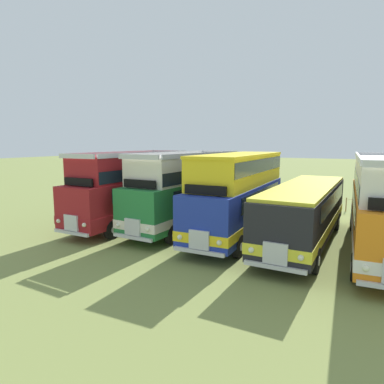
{
  "coord_description": "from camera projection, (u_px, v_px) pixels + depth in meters",
  "views": [
    {
      "loc": [
        5.89,
        -17.22,
        5.07
      ],
      "look_at": [
        -3.15,
        0.58,
        2.15
      ],
      "focal_mm": 31.63,
      "sensor_mm": 36.0,
      "label": 1
    }
  ],
  "objects": [
    {
      "name": "bus_first_in_row",
      "position": [
        133.0,
        187.0,
        21.06
      ],
      "size": [
        2.77,
        9.92,
        4.52
      ],
      "color": "maroon",
      "rests_on": "ground"
    },
    {
      "name": "bus_fourth_in_row",
      "position": [
        305.0,
        209.0,
        16.91
      ],
      "size": [
        2.89,
        11.17,
        2.99
      ],
      "color": "black",
      "rests_on": "ground"
    },
    {
      "name": "bus_third_in_row",
      "position": [
        238.0,
        192.0,
        18.09
      ],
      "size": [
        2.67,
        9.72,
        4.49
      ],
      "color": "#1E339E",
      "rests_on": "ground"
    },
    {
      "name": "rope_fence_line",
      "position": [
        279.0,
        198.0,
        27.25
      ],
      "size": [
        19.78,
        0.08,
        1.05
      ],
      "color": "#8C704C",
      "rests_on": "ground"
    },
    {
      "name": "ground_plane",
      "position": [
        238.0,
        236.0,
        18.57
      ],
      "size": [
        200.0,
        200.0,
        0.0
      ],
      "primitive_type": "plane",
      "color": "olive"
    },
    {
      "name": "bus_fifth_in_row",
      "position": [
        384.0,
        203.0,
        15.41
      ],
      "size": [
        2.97,
        11.5,
        4.52
      ],
      "color": "orange",
      "rests_on": "ground"
    },
    {
      "name": "bus_second_in_row",
      "position": [
        188.0,
        188.0,
        20.21
      ],
      "size": [
        3.09,
        10.16,
        4.52
      ],
      "color": "#237538",
      "rests_on": "ground"
    }
  ]
}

